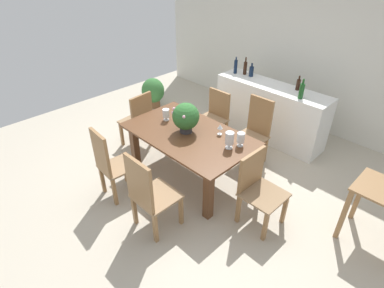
{
  "coord_description": "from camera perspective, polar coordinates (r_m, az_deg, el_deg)",
  "views": [
    {
      "loc": [
        2.59,
        -2.62,
        2.9
      ],
      "look_at": [
        0.03,
        -0.09,
        0.56
      ],
      "focal_mm": 28.82,
      "sensor_mm": 36.0,
      "label": 1
    }
  ],
  "objects": [
    {
      "name": "crystal_vase_right",
      "position": [
        3.84,
        6.96,
        0.97
      ],
      "size": [
        0.11,
        0.11,
        0.23
      ],
      "color": "silver",
      "rests_on": "dining_table"
    },
    {
      "name": "chair_far_right",
      "position": [
        4.75,
        11.6,
        2.76
      ],
      "size": [
        0.43,
        0.46,
        1.04
      ],
      "rotation": [
        0.0,
        0.0,
        0.01
      ],
      "color": "olive",
      "rests_on": "ground"
    },
    {
      "name": "crystal_vase_left",
      "position": [
        3.91,
        9.0,
        1.08
      ],
      "size": [
        0.1,
        0.1,
        0.19
      ],
      "color": "silver",
      "rests_on": "dining_table"
    },
    {
      "name": "wine_bottle_dark",
      "position": [
        5.69,
        9.81,
        13.73
      ],
      "size": [
        0.06,
        0.06,
        0.3
      ],
      "color": "black",
      "rests_on": "kitchen_counter"
    },
    {
      "name": "wine_bottle_green",
      "position": [
        5.61,
        10.93,
        13.08
      ],
      "size": [
        0.08,
        0.08,
        0.23
      ],
      "color": "#0F1E38",
      "rests_on": "kitchen_counter"
    },
    {
      "name": "dining_table",
      "position": [
        4.26,
        -0.66,
        0.48
      ],
      "size": [
        1.78,
        1.06,
        0.74
      ],
      "color": "brown",
      "rests_on": "ground"
    },
    {
      "name": "chair_near_right",
      "position": [
        3.52,
        -8.19,
        -8.84
      ],
      "size": [
        0.47,
        0.47,
        1.05
      ],
      "rotation": [
        0.0,
        0.0,
        3.14
      ],
      "color": "olive",
      "rests_on": "ground"
    },
    {
      "name": "back_wall",
      "position": [
        6.04,
        18.99,
        15.94
      ],
      "size": [
        6.4,
        0.1,
        2.6
      ],
      "primitive_type": "cube",
      "color": "silver",
      "rests_on": "ground"
    },
    {
      "name": "chair_near_left",
      "position": [
        4.08,
        -14.98,
        -3.33
      ],
      "size": [
        0.44,
        0.46,
        1.03
      ],
      "rotation": [
        0.0,
        0.0,
        3.07
      ],
      "color": "olive",
      "rests_on": "ground"
    },
    {
      "name": "wine_bottle_tall",
      "position": [
        5.23,
        19.05,
        10.38
      ],
      "size": [
        0.06,
        0.06,
        0.23
      ],
      "color": "black",
      "rests_on": "kitchen_counter"
    },
    {
      "name": "potted_plant_floor",
      "position": [
        6.52,
        -7.22,
        9.57
      ],
      "size": [
        0.47,
        0.47,
        0.62
      ],
      "color": "brown",
      "rests_on": "ground"
    },
    {
      "name": "ground_plane",
      "position": [
        4.69,
        0.51,
        -5.21
      ],
      "size": [
        7.04,
        7.04,
        0.0
      ],
      "primitive_type": "plane",
      "color": "#BCB29E"
    },
    {
      "name": "chair_far_left",
      "position": [
        5.18,
        4.23,
        5.43
      ],
      "size": [
        0.46,
        0.44,
        0.91
      ],
      "rotation": [
        0.0,
        0.0,
        0.01
      ],
      "color": "olive",
      "rests_on": "ground"
    },
    {
      "name": "chair_head_end",
      "position": [
        5.1,
        -9.82,
        4.8
      ],
      "size": [
        0.45,
        0.49,
        0.95
      ],
      "rotation": [
        0.0,
        0.0,
        -1.48
      ],
      "color": "olive",
      "rests_on": "ground"
    },
    {
      "name": "wine_bottle_amber",
      "position": [
        5.71,
        8.08,
        14.02
      ],
      "size": [
        0.06,
        0.06,
        0.29
      ],
      "color": "#0F1E38",
      "rests_on": "kitchen_counter"
    },
    {
      "name": "wine_bottle_clear",
      "position": [
        4.92,
        19.61,
        9.26
      ],
      "size": [
        0.07,
        0.07,
        0.3
      ],
      "color": "#194C1E",
      "rests_on": "kitchen_counter"
    },
    {
      "name": "kitchen_counter",
      "position": [
        5.51,
        14.11,
        5.84
      ],
      "size": [
        1.96,
        0.52,
        0.95
      ],
      "primitive_type": "cube",
      "color": "white",
      "rests_on": "ground"
    },
    {
      "name": "chair_foot_end",
      "position": [
        3.73,
        12.0,
        -7.51
      ],
      "size": [
        0.47,
        0.48,
        0.93
      ],
      "rotation": [
        0.0,
        0.0,
        1.55
      ],
      "color": "olive",
      "rests_on": "ground"
    },
    {
      "name": "flower_centerpiece",
      "position": [
        4.11,
        -1.16,
        5.02
      ],
      "size": [
        0.36,
        0.36,
        0.42
      ],
      "color": "#333338",
      "rests_on": "dining_table"
    },
    {
      "name": "crystal_vase_center_near",
      "position": [
        4.48,
        -4.83,
        5.6
      ],
      "size": [
        0.1,
        0.1,
        0.17
      ],
      "color": "silver",
      "rests_on": "dining_table"
    },
    {
      "name": "wine_glass",
      "position": [
        4.13,
        5.23,
        3.14
      ],
      "size": [
        0.07,
        0.07,
        0.15
      ],
      "color": "silver",
      "rests_on": "dining_table"
    }
  ]
}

